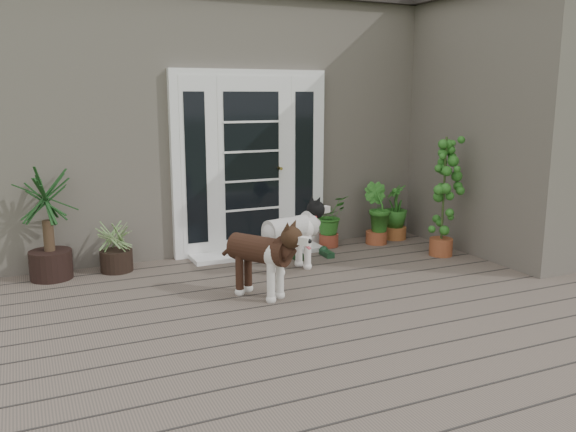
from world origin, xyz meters
name	(u,v)px	position (x,y,z in m)	size (l,w,h in m)	color
deck	(360,311)	(0.00, 0.40, 0.06)	(6.20, 4.60, 0.12)	#6B5B4C
house_main	(214,124)	(0.00, 4.65, 1.55)	(7.40, 4.00, 3.10)	#665E54
roof_main	(211,8)	(0.00, 4.65, 3.20)	(7.60, 4.20, 0.20)	#2D2826
house_wing	(521,131)	(2.90, 1.50, 1.55)	(1.60, 2.40, 3.10)	#665E54
door_unit	(251,163)	(-0.20, 2.60, 1.19)	(1.90, 0.14, 2.15)	white
door_step	(258,252)	(-0.20, 2.40, 0.14)	(1.60, 0.40, 0.05)	white
brindle_dog	(260,262)	(-0.73, 0.99, 0.45)	(0.34, 0.80, 0.67)	#3B2115
white_dog	(291,240)	(-0.12, 1.65, 0.46)	(0.35, 0.81, 0.67)	white
spider_plant	(115,243)	(-1.83, 2.40, 0.43)	(0.58, 0.58, 0.61)	#9DAD6A
yucca	(48,223)	(-2.48, 2.40, 0.70)	(0.81, 0.81, 1.17)	black
herb_a	(329,224)	(0.75, 2.40, 0.40)	(0.44, 0.44, 0.56)	#224E16
herb_b	(377,222)	(1.38, 2.28, 0.40)	(0.38, 0.38, 0.57)	#1A5B1B
herb_c	(395,217)	(1.74, 2.40, 0.41)	(0.37, 0.37, 0.58)	#164E1A
sapling	(444,195)	(1.76, 1.48, 0.84)	(0.43, 0.43, 1.45)	#26651D
clog_left	(296,255)	(0.14, 2.05, 0.16)	(0.13, 0.29, 0.09)	black
clog_right	(327,253)	(0.51, 2.00, 0.16)	(0.13, 0.28, 0.08)	#15361E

